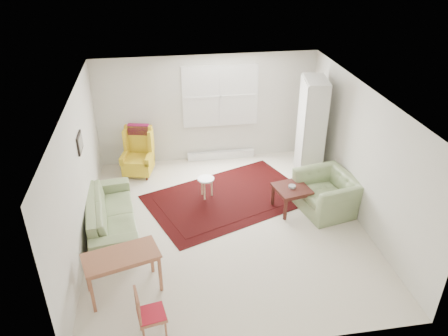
{
  "coord_description": "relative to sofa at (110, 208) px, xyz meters",
  "views": [
    {
      "loc": [
        -1.09,
        -6.56,
        4.9
      ],
      "look_at": [
        0.0,
        0.3,
        1.05
      ],
      "focal_mm": 35.0,
      "sensor_mm": 36.0,
      "label": 1
    }
  ],
  "objects": [
    {
      "name": "coffee_table",
      "position": [
        3.43,
        0.05,
        -0.17
      ],
      "size": [
        0.74,
        0.74,
        0.51
      ],
      "primitive_type": null,
      "rotation": [
        0.0,
        0.0,
        0.21
      ],
      "color": "#461A15",
      "rests_on": "ground"
    },
    {
      "name": "stool",
      "position": [
        1.84,
        0.76,
        -0.2
      ],
      "size": [
        0.38,
        0.38,
        0.45
      ],
      "primitive_type": null,
      "rotation": [
        0.0,
        0.0,
        0.14
      ],
      "color": "white",
      "rests_on": "ground"
    },
    {
      "name": "cabinet",
      "position": [
        4.2,
        1.35,
        0.68
      ],
      "size": [
        0.6,
        0.95,
        2.21
      ],
      "primitive_type": null,
      "rotation": [
        0.0,
        0.0,
        -0.16
      ],
      "color": "silver",
      "rests_on": "ground"
    },
    {
      "name": "desk_chair",
      "position": [
        0.71,
        -2.6,
        -0.01
      ],
      "size": [
        0.42,
        0.42,
        0.83
      ],
      "primitive_type": null,
      "rotation": [
        0.0,
        0.0,
        1.75
      ],
      "color": "#A46242",
      "rests_on": "ground"
    },
    {
      "name": "armchair",
      "position": [
        4.12,
        -0.05,
        0.01
      ],
      "size": [
        1.21,
        1.32,
        0.88
      ],
      "primitive_type": "imported",
      "rotation": [
        0.0,
        0.0,
        -1.35
      ],
      "color": "gray",
      "rests_on": "ground"
    },
    {
      "name": "wingback_chair",
      "position": [
        0.46,
        1.94,
        0.12
      ],
      "size": [
        0.77,
        0.8,
        1.1
      ],
      "primitive_type": null,
      "rotation": [
        0.0,
        0.0,
        -0.24
      ],
      "color": "gold",
      "rests_on": "ground"
    },
    {
      "name": "desk",
      "position": [
        0.29,
        -1.67,
        -0.08
      ],
      "size": [
        1.2,
        0.83,
        0.69
      ],
      "primitive_type": null,
      "rotation": [
        0.0,
        0.0,
        0.28
      ],
      "color": "#A46242",
      "rests_on": "ground"
    },
    {
      "name": "sofa",
      "position": [
        0.0,
        0.0,
        0.0
      ],
      "size": [
        1.09,
        2.21,
        0.86
      ],
      "primitive_type": "imported",
      "rotation": [
        0.0,
        0.0,
        1.7
      ],
      "color": "gray",
      "rests_on": "ground"
    },
    {
      "name": "room",
      "position": [
        2.12,
        -0.04,
        0.83
      ],
      "size": [
        5.04,
        5.54,
        2.51
      ],
      "color": "silver",
      "rests_on": "ground"
    },
    {
      "name": "rug",
      "position": [
        2.27,
        0.63,
        -0.41
      ],
      "size": [
        3.66,
        3.03,
        0.03
      ],
      "primitive_type": null,
      "rotation": [
        0.0,
        0.0,
        0.37
      ],
      "color": "black",
      "rests_on": "ground"
    }
  ]
}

